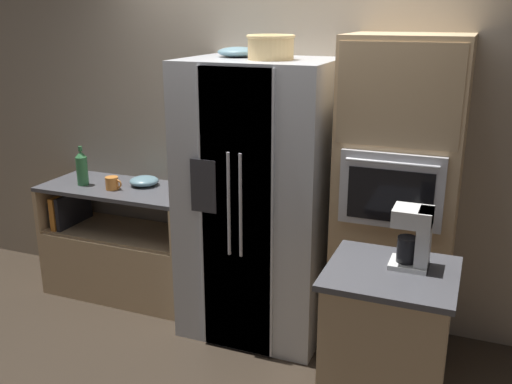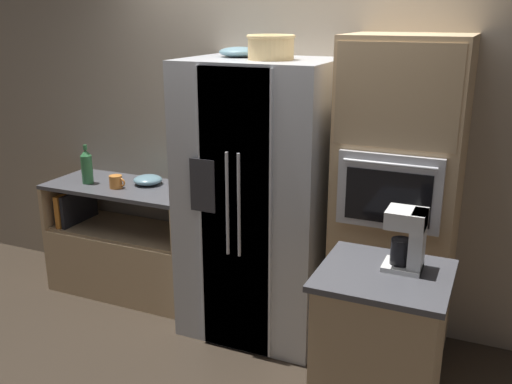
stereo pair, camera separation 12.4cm
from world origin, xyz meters
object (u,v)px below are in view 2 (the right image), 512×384
(wall_oven, at_px, (397,204))
(fruit_bowl, at_px, (239,52))
(refrigerator, at_px, (259,201))
(mug, at_px, (116,182))
(mixing_bowl, at_px, (148,180))
(bottle_tall, at_px, (87,166))
(wicker_basket, at_px, (271,46))
(coffee_maker, at_px, (409,238))

(wall_oven, bearing_deg, fruit_bowl, 178.43)
(refrigerator, xyz_separation_m, mug, (-1.18, 0.01, -0.01))
(fruit_bowl, xyz_separation_m, mixing_bowl, (-0.84, 0.09, -0.99))
(bottle_tall, distance_m, mixing_bowl, 0.48)
(refrigerator, distance_m, mixing_bowl, 1.03)
(mug, bearing_deg, bottle_tall, 176.38)
(bottle_tall, bearing_deg, refrigerator, -1.09)
(refrigerator, xyz_separation_m, wicker_basket, (0.10, -0.04, 1.02))
(wicker_basket, bearing_deg, mixing_bowl, 168.55)
(bottle_tall, bearing_deg, mug, -3.62)
(wall_oven, bearing_deg, mixing_bowl, 176.30)
(mug, distance_m, mixing_bowl, 0.24)
(wicker_basket, distance_m, mixing_bowl, 1.54)
(refrigerator, height_order, bottle_tall, refrigerator)
(wicker_basket, height_order, mixing_bowl, wicker_basket)
(mug, bearing_deg, wall_oven, 1.42)
(wall_oven, distance_m, mixing_bowl, 1.93)
(refrigerator, bearing_deg, mixing_bowl, 169.62)
(refrigerator, relative_size, bottle_tall, 6.18)
(refrigerator, bearing_deg, fruit_bowl, 152.78)
(mug, xyz_separation_m, coffee_maker, (2.29, -0.78, 0.21))
(fruit_bowl, relative_size, mug, 1.98)
(fruit_bowl, bearing_deg, mug, -175.35)
(wall_oven, relative_size, coffee_maker, 6.83)
(mixing_bowl, xyz_separation_m, coffee_maker, (2.12, -0.96, 0.22))
(coffee_maker, bearing_deg, wall_oven, 103.63)
(refrigerator, xyz_separation_m, coffee_maker, (1.11, -0.77, 0.20))
(bottle_tall, bearing_deg, wall_oven, 0.82)
(fruit_bowl, height_order, coffee_maker, fruit_bowl)
(refrigerator, bearing_deg, mug, 179.51)
(wicker_basket, xyz_separation_m, fruit_bowl, (-0.28, 0.13, -0.05))
(mug, bearing_deg, coffee_maker, -18.83)
(mug, relative_size, coffee_maker, 0.45)
(mixing_bowl, bearing_deg, wall_oven, -3.70)
(fruit_bowl, relative_size, mixing_bowl, 1.20)
(wall_oven, xyz_separation_m, mug, (-2.09, -0.05, -0.09))
(wall_oven, xyz_separation_m, coffee_maker, (0.20, -0.83, 0.12))
(wall_oven, distance_m, mug, 2.09)
(wall_oven, height_order, coffee_maker, wall_oven)
(coffee_maker, bearing_deg, refrigerator, 145.21)
(bottle_tall, bearing_deg, wicker_basket, -2.47)
(bottle_tall, height_order, mixing_bowl, bottle_tall)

